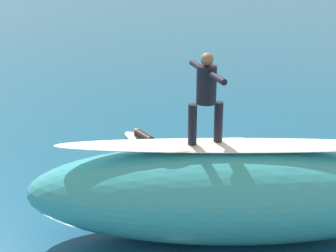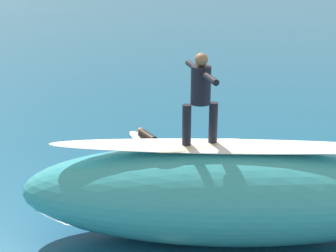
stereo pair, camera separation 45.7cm
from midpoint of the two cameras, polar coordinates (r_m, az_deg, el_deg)
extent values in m
plane|color=#145175|center=(12.74, 5.77, -5.84)|extent=(120.00, 120.00, 0.00)
ellipsoid|color=teal|center=(9.95, 5.39, -7.36)|extent=(7.73, 2.38, 1.86)
ellipsoid|color=white|center=(9.56, 5.57, -2.14)|extent=(6.54, 0.95, 0.08)
ellipsoid|color=#EAE5C6|center=(9.52, 2.70, -2.11)|extent=(1.99, 1.01, 0.09)
cylinder|color=black|center=(9.30, 1.29, 0.15)|extent=(0.16, 0.16, 0.75)
cylinder|color=black|center=(9.46, 4.16, 0.43)|extent=(0.16, 0.16, 0.75)
cylinder|color=black|center=(9.17, 2.81, 4.52)|extent=(0.44, 0.44, 0.68)
sphere|color=#936B4C|center=(9.07, 2.86, 7.30)|extent=(0.23, 0.23, 0.23)
cylinder|color=black|center=(8.68, 3.90, 5.26)|extent=(0.26, 0.61, 0.11)
cylinder|color=black|center=(9.56, 1.86, 6.59)|extent=(0.26, 0.61, 0.11)
ellipsoid|color=silver|center=(14.91, -3.48, -1.84)|extent=(1.56, 2.18, 0.06)
cylinder|color=black|center=(14.85, -3.50, -1.26)|extent=(0.60, 0.78, 0.26)
sphere|color=tan|center=(15.21, -4.32, -0.56)|extent=(0.19, 0.19, 0.19)
cylinder|color=black|center=(14.35, -1.92, -2.28)|extent=(0.41, 0.60, 0.12)
cylinder|color=black|center=(14.28, -2.45, -2.40)|extent=(0.41, 0.60, 0.12)
ellipsoid|color=white|center=(11.08, -2.80, -9.51)|extent=(0.99, 1.06, 0.10)
ellipsoid|color=white|center=(14.37, -3.09, -2.54)|extent=(0.92, 0.80, 0.11)
camera|label=1|loc=(0.23, -91.09, -0.38)|focal=55.66mm
camera|label=2|loc=(0.23, 88.91, 0.38)|focal=55.66mm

